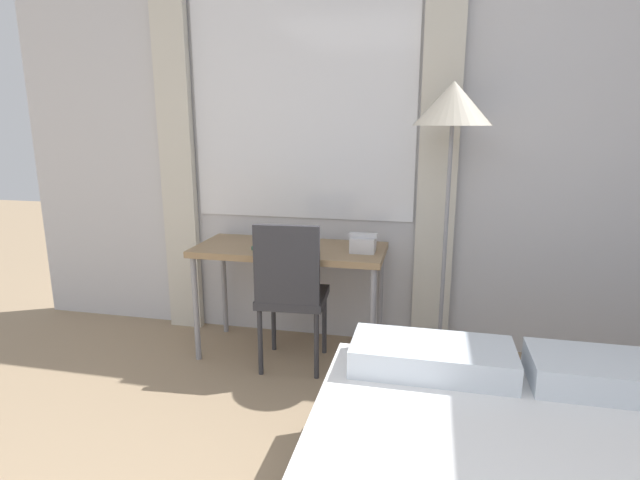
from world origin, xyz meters
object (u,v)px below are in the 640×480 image
desk_chair (291,288)px  telephone (363,244)px  book (275,247)px  standing_lamp (452,122)px  desk (290,257)px

desk_chair → telephone: desk_chair is taller
telephone → book: telephone is taller
standing_lamp → book: standing_lamp is taller
desk → desk_chair: (0.06, -0.22, -0.14)m
telephone → desk_chair: bearing=-154.4°
standing_lamp → telephone: 0.86m
desk → telephone: size_ratio=7.04×
desk_chair → standing_lamp: standing_lamp is taller
desk → telephone: (0.47, -0.02, 0.11)m
desk → standing_lamp: (0.95, -0.01, 0.83)m
desk_chair → telephone: (0.40, 0.19, 0.25)m
desk_chair → telephone: 0.51m
desk_chair → book: size_ratio=3.48×
standing_lamp → telephone: standing_lamp is taller
desk_chair → book: (-0.14, 0.14, 0.21)m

